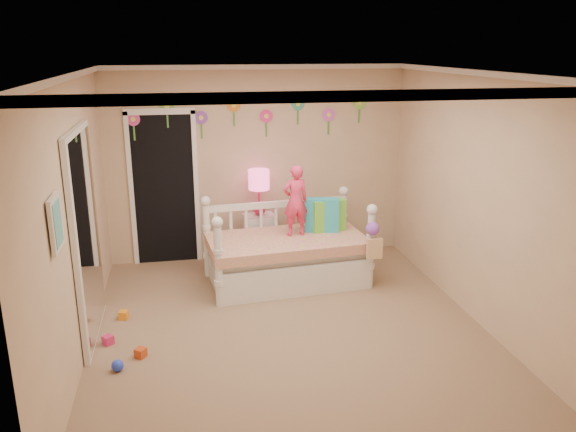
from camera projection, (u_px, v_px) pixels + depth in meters
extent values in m
cube|color=#7F684C|center=(289.00, 329.00, 5.94)|extent=(4.00, 4.50, 0.01)
cube|color=white|center=(290.00, 72.00, 5.20)|extent=(4.00, 4.50, 0.01)
cube|color=tan|center=(258.00, 164.00, 7.69)|extent=(4.00, 0.01, 2.60)
cube|color=tan|center=(75.00, 221.00, 5.21)|extent=(0.01, 4.50, 2.60)
cube|color=tan|center=(478.00, 199.00, 5.93)|extent=(0.01, 4.50, 2.60)
cube|color=#26AEBE|center=(322.00, 215.00, 7.15)|extent=(0.45, 0.24, 0.42)
cube|color=#6DCE3E|center=(328.00, 215.00, 7.17)|extent=(0.44, 0.22, 0.40)
imported|color=#F63865|center=(295.00, 201.00, 6.93)|extent=(0.35, 0.25, 0.88)
cube|color=white|center=(260.00, 239.00, 7.70)|extent=(0.43, 0.35, 0.67)
sphere|color=#CF1B4B|center=(259.00, 209.00, 7.58)|extent=(0.17, 0.17, 0.17)
cylinder|color=#CF1B4B|center=(259.00, 196.00, 7.52)|extent=(0.03, 0.03, 0.35)
cylinder|color=#FF4C92|center=(259.00, 180.00, 7.46)|extent=(0.28, 0.28, 0.26)
cube|color=black|center=(164.00, 188.00, 7.52)|extent=(0.90, 0.04, 2.07)
cube|color=white|center=(87.00, 236.00, 5.57)|extent=(0.07, 1.30, 2.10)
cube|color=white|center=(56.00, 223.00, 4.30)|extent=(0.05, 0.34, 0.42)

